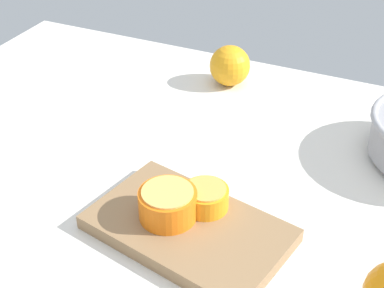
{
  "coord_description": "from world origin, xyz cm",
  "views": [
    {
      "loc": [
        27.23,
        -61.36,
        57.14
      ],
      "look_at": [
        -2.36,
        3.54,
        8.26
      ],
      "focal_mm": 52.53,
      "sensor_mm": 36.0,
      "label": 1
    }
  ],
  "objects_px": {
    "cutting_board": "(188,229)",
    "orange_half_0": "(206,198)",
    "orange_half_1": "(168,204)",
    "loose_orange_1": "(230,66)"
  },
  "relations": [
    {
      "from": "orange_half_0",
      "to": "loose_orange_1",
      "type": "distance_m",
      "value": 0.43
    },
    {
      "from": "orange_half_0",
      "to": "orange_half_1",
      "type": "relative_size",
      "value": 0.81
    },
    {
      "from": "cutting_board",
      "to": "orange_half_0",
      "type": "height_order",
      "value": "orange_half_0"
    },
    {
      "from": "orange_half_0",
      "to": "loose_orange_1",
      "type": "bearing_deg",
      "value": 106.58
    },
    {
      "from": "cutting_board",
      "to": "orange_half_0",
      "type": "distance_m",
      "value": 0.05
    },
    {
      "from": "cutting_board",
      "to": "orange_half_0",
      "type": "bearing_deg",
      "value": 79.36
    },
    {
      "from": "cutting_board",
      "to": "loose_orange_1",
      "type": "relative_size",
      "value": 3.29
    },
    {
      "from": "orange_half_1",
      "to": "orange_half_0",
      "type": "bearing_deg",
      "value": 45.03
    },
    {
      "from": "orange_half_1",
      "to": "loose_orange_1",
      "type": "relative_size",
      "value": 0.99
    },
    {
      "from": "orange_half_0",
      "to": "orange_half_1",
      "type": "xyz_separation_m",
      "value": [
        -0.04,
        -0.04,
        0.01
      ]
    }
  ]
}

